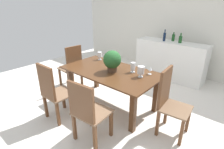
% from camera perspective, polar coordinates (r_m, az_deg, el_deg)
% --- Properties ---
extents(ground_plane, '(7.04, 7.04, 0.00)m').
position_cam_1_polar(ground_plane, '(3.62, -0.11, -9.39)').
color(ground_plane, silver).
extents(back_wall, '(6.40, 0.10, 2.60)m').
position_cam_1_polar(back_wall, '(5.34, 19.16, 14.88)').
color(back_wall, silver).
rests_on(back_wall, ground).
extents(dining_table, '(1.83, 1.01, 0.73)m').
position_cam_1_polar(dining_table, '(3.31, -0.47, -0.61)').
color(dining_table, '#4C2D19').
rests_on(dining_table, ground).
extents(chair_near_right, '(0.51, 0.49, 0.98)m').
position_cam_1_polar(chair_near_right, '(2.48, -8.11, -11.39)').
color(chair_near_right, brown).
rests_on(chair_near_right, ground).
extents(chair_foot_end, '(0.46, 0.47, 1.05)m').
position_cam_1_polar(chair_foot_end, '(2.77, 18.14, -7.78)').
color(chair_foot_end, brown).
rests_on(chair_foot_end, ground).
extents(chair_near_left, '(0.45, 0.45, 1.02)m').
position_cam_1_polar(chair_near_left, '(3.07, -18.59, -4.95)').
color(chair_near_left, brown).
rests_on(chair_near_left, ground).
extents(chair_head_end, '(0.51, 0.46, 1.02)m').
position_cam_1_polar(chair_head_end, '(4.14, -12.82, 2.84)').
color(chair_head_end, brown).
rests_on(chair_head_end, ground).
extents(flower_centerpiece, '(0.33, 0.33, 0.39)m').
position_cam_1_polar(flower_centerpiece, '(3.14, 0.05, 4.63)').
color(flower_centerpiece, '#4C3828').
rests_on(flower_centerpiece, dining_table).
extents(crystal_vase_left, '(0.08, 0.08, 0.18)m').
position_cam_1_polar(crystal_vase_left, '(3.17, 6.80, 2.52)').
color(crystal_vase_left, silver).
rests_on(crystal_vase_left, dining_table).
extents(crystal_vase_center_near, '(0.12, 0.12, 0.19)m').
position_cam_1_polar(crystal_vase_center_near, '(2.98, 9.35, 1.33)').
color(crystal_vase_center_near, silver).
rests_on(crystal_vase_center_near, dining_table).
extents(crystal_vase_right, '(0.09, 0.09, 0.17)m').
position_cam_1_polar(crystal_vase_right, '(3.85, -4.00, 6.35)').
color(crystal_vase_right, silver).
rests_on(crystal_vase_right, dining_table).
extents(wine_glass, '(0.07, 0.07, 0.15)m').
position_cam_1_polar(wine_glass, '(3.13, 12.32, 1.88)').
color(wine_glass, silver).
rests_on(wine_glass, dining_table).
extents(kitchen_counter, '(1.77, 0.50, 0.98)m').
position_cam_1_polar(kitchen_counter, '(4.86, 18.18, 4.43)').
color(kitchen_counter, silver).
rests_on(kitchen_counter, ground).
extents(wine_bottle_tall, '(0.06, 0.06, 0.29)m').
position_cam_1_polar(wine_bottle_tall, '(4.74, 16.66, 11.72)').
color(wine_bottle_tall, '#0F1E38').
rests_on(wine_bottle_tall, kitchen_counter).
extents(wine_bottle_amber, '(0.07, 0.07, 0.22)m').
position_cam_1_polar(wine_bottle_amber, '(4.83, 19.29, 11.29)').
color(wine_bottle_amber, '#194C1E').
rests_on(wine_bottle_amber, kitchen_counter).
extents(wine_bottle_clear, '(0.08, 0.08, 0.24)m').
position_cam_1_polar(wine_bottle_clear, '(4.65, 21.32, 10.63)').
color(wine_bottle_clear, '#194C1E').
rests_on(wine_bottle_clear, kitchen_counter).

